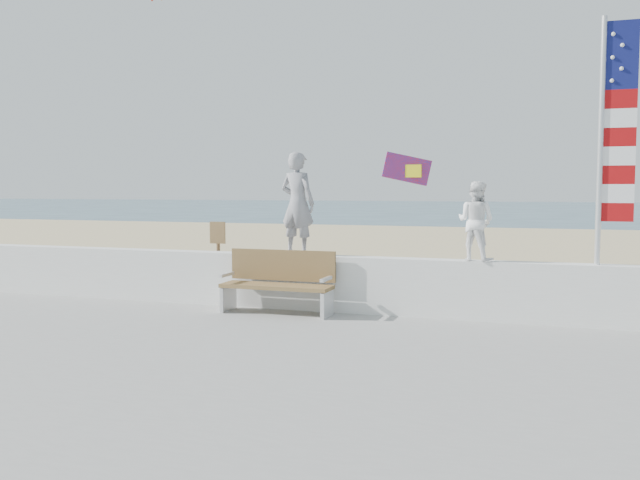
{
  "coord_description": "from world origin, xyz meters",
  "views": [
    {
      "loc": [
        3.68,
        -8.43,
        2.17
      ],
      "look_at": [
        0.2,
        1.8,
        1.35
      ],
      "focal_mm": 38.0,
      "sensor_mm": 36.0,
      "label": 1
    }
  ],
  "objects_px": {
    "adult": "(298,204)",
    "bench": "(279,281)",
    "flag": "(611,130)",
    "child": "(476,221)"
  },
  "relations": [
    {
      "from": "adult",
      "to": "bench",
      "type": "xyz_separation_m",
      "value": [
        -0.16,
        -0.45,
        -1.24
      ]
    },
    {
      "from": "flag",
      "to": "child",
      "type": "bearing_deg",
      "value": 179.99
    },
    {
      "from": "adult",
      "to": "bench",
      "type": "distance_m",
      "value": 1.33
    },
    {
      "from": "bench",
      "to": "flag",
      "type": "bearing_deg",
      "value": 5.32
    },
    {
      "from": "child",
      "to": "bench",
      "type": "bearing_deg",
      "value": 28.44
    },
    {
      "from": "adult",
      "to": "flag",
      "type": "distance_m",
      "value": 4.84
    },
    {
      "from": "bench",
      "to": "flag",
      "type": "xyz_separation_m",
      "value": [
        4.88,
        0.45,
        2.3
      ]
    },
    {
      "from": "child",
      "to": "flag",
      "type": "xyz_separation_m",
      "value": [
        1.84,
        -0.0,
        1.31
      ]
    },
    {
      "from": "child",
      "to": "bench",
      "type": "height_order",
      "value": "child"
    },
    {
      "from": "flag",
      "to": "bench",
      "type": "bearing_deg",
      "value": -174.68
    }
  ]
}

